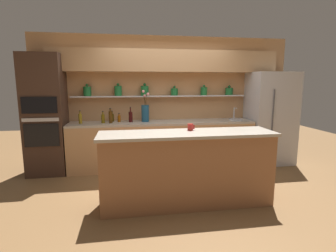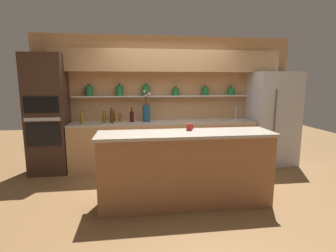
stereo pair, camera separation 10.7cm
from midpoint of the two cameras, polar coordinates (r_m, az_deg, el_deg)
name	(u,v)px [view 1 (the left image)]	position (r m, az deg, el deg)	size (l,w,h in m)	color
ground_plane	(180,191)	(4.23, 1.94, -13.93)	(12.00, 12.00, 0.00)	brown
back_wall_unit	(165,89)	(5.39, -1.14, 8.08)	(5.20, 0.44, 2.60)	tan
back_counter_unit	(163,144)	(5.24, -1.75, -4.01)	(3.59, 0.62, 0.92)	tan
island_counter	(187,168)	(3.65, 3.31, -9.20)	(2.38, 0.61, 1.02)	#99603D
refrigerator	(270,118)	(5.84, 20.85, 1.60)	(0.89, 0.73, 1.89)	#B7B7BC
oven_tower	(46,115)	(5.30, -25.59, 2.16)	(0.68, 0.64, 2.18)	#3D281E
flower_vase	(145,112)	(5.14, -5.57, 3.02)	(0.16, 0.17, 0.62)	navy
sink_fixture	(236,119)	(5.56, 13.99, 1.58)	(0.28, 0.28, 0.25)	#B7B7BC
bottle_spirit_0	(111,117)	(5.06, -12.99, 1.97)	(0.07, 0.07, 0.29)	#4C2D0C
bottle_oil_1	(112,117)	(5.28, -12.64, 1.86)	(0.07, 0.07, 0.21)	#47380A
bottle_oil_2	(103,118)	(5.10, -14.55, 1.60)	(0.07, 0.07, 0.23)	brown
bottle_sauce_3	(119,118)	(5.20, -11.17, 1.64)	(0.06, 0.06, 0.17)	#9E4C0A
bottle_wine_4	(131,117)	(5.13, -8.73, 2.04)	(0.08, 0.08, 0.29)	#380C0C
bottle_oil_5	(80,118)	(5.17, -19.12, 1.58)	(0.06, 0.06, 0.24)	olive
coffee_mug	(190,127)	(3.66, 4.07, -0.24)	(0.10, 0.08, 0.09)	maroon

